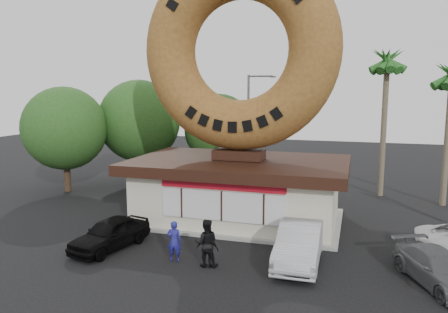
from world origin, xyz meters
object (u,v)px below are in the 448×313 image
Objects in this scene: car_silver at (299,243)px; car_grey at (439,268)px; person_center at (206,243)px; car_black at (110,234)px; giant_donut at (240,51)px; person_right at (208,249)px; person_left at (174,241)px; street_lamp at (250,122)px; donut_shop at (239,188)px.

car_silver is 5.07m from car_grey.
person_center reaches higher than car_black.
giant_donut is 6.69× the size of person_right.
car_grey is at bearing -175.48° from person_right.
person_right is at bearing 163.80° from person_left.
person_right is 3.73m from car_silver.
street_lamp reaches higher than person_center.
car_black is at bearing -10.69° from person_right.
car_silver is at bearing -156.49° from person_right.
donut_shop is 6.60m from person_right.
person_right is 8.44m from car_grey.
street_lamp is 2.00× the size of car_black.
giant_donut reaches higher than car_silver.
giant_donut is 10.22m from car_silver.
donut_shop reaches higher than person_center.
donut_shop is 6.30m from car_silver.
person_left is (-1.01, -6.26, -0.92)m from donut_shop.
person_right is (0.10, -0.12, -0.20)m from person_center.
person_right is at bearing 4.14° from car_black.
donut_shop is 2.80× the size of car_black.
person_right is (0.50, -6.50, -1.01)m from donut_shop.
person_center is at bearing 5.44° from car_black.
car_black is 8.18m from car_silver.
person_right is at bearing 162.13° from car_grey.
street_lamp is 4.18× the size of person_center.
person_right is at bearing -85.61° from donut_shop.
person_right is at bearing 112.61° from person_center.
donut_shop reaches higher than car_grey.
donut_shop is 1.40× the size of street_lamp.
car_silver reaches higher than car_grey.
car_grey is at bearing -31.92° from giant_donut.
donut_shop reaches higher than car_black.
donut_shop reaches higher than person_left.
street_lamp is 1.68× the size of car_silver.
person_center is 0.40× the size of car_silver.
street_lamp is (-1.86, 10.00, -4.39)m from giant_donut.
street_lamp is at bearing 100.51° from giant_donut.
donut_shop is 7.11m from giant_donut.
donut_shop is 6.41m from person_left.
giant_donut is at bearing -106.47° from person_left.
street_lamp is at bearing 100.08° from car_grey.
person_left is 1.53m from person_right.
giant_donut is at bearing 123.51° from car_grey.
person_center reaches higher than person_right.
person_left is 0.88× the size of person_center.
car_grey is (8.88, -5.53, -8.27)m from giant_donut.
donut_shop is 2.36× the size of car_silver.
donut_shop is 7.38× the size of person_right.
person_center is 0.46× the size of car_grey.
car_black is (-2.41, -15.81, -3.80)m from street_lamp.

